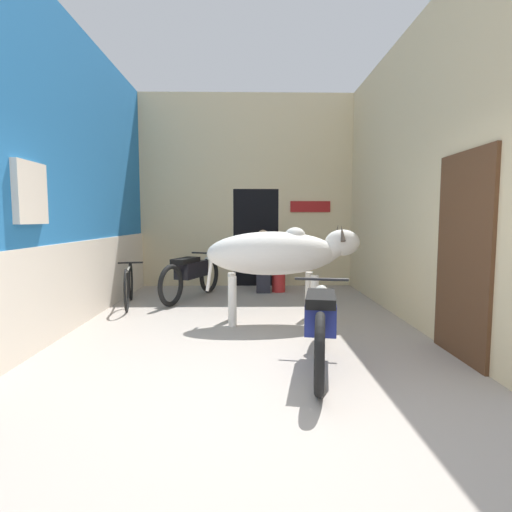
# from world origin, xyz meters

# --- Properties ---
(ground_plane) EXTENTS (30.00, 30.00, 0.00)m
(ground_plane) POSITION_xyz_m (0.00, 0.00, 0.00)
(ground_plane) COLOR #9E9389
(wall_left_shopfront) EXTENTS (0.25, 5.51, 4.03)m
(wall_left_shopfront) POSITION_xyz_m (-2.32, 2.74, 1.95)
(wall_left_shopfront) COLOR #236BAD
(wall_left_shopfront) RESTS_ON ground_plane
(wall_back_with_doorway) EXTENTS (4.46, 0.93, 4.03)m
(wall_back_with_doorway) POSITION_xyz_m (0.06, 5.73, 1.72)
(wall_back_with_doorway) COLOR beige
(wall_back_with_doorway) RESTS_ON ground_plane
(wall_right_with_door) EXTENTS (0.22, 5.51, 4.03)m
(wall_right_with_door) POSITION_xyz_m (2.32, 2.71, 1.99)
(wall_right_with_door) COLOR beige
(wall_right_with_door) RESTS_ON ground_plane
(cow) EXTENTS (2.15, 0.75, 1.36)m
(cow) POSITION_xyz_m (0.47, 2.47, 0.95)
(cow) COLOR silver
(cow) RESTS_ON ground_plane
(motorcycle_near) EXTENTS (0.61, 1.98, 0.79)m
(motorcycle_near) POSITION_xyz_m (0.74, 0.79, 0.45)
(motorcycle_near) COLOR black
(motorcycle_near) RESTS_ON ground_plane
(motorcycle_far) EXTENTS (0.89, 1.91, 0.80)m
(motorcycle_far) POSITION_xyz_m (-0.97, 4.10, 0.46)
(motorcycle_far) COLOR black
(motorcycle_far) RESTS_ON ground_plane
(bicycle) EXTENTS (0.50, 1.60, 0.69)m
(bicycle) POSITION_xyz_m (-1.93, 3.57, 0.35)
(bicycle) COLOR black
(bicycle) RESTS_ON ground_plane
(shopkeeper_seated) EXTENTS (0.39, 0.34, 1.22)m
(shopkeeper_seated) POSITION_xyz_m (0.33, 4.79, 0.64)
(shopkeeper_seated) COLOR #282833
(shopkeeper_seated) RESTS_ON ground_plane
(plastic_stool) EXTENTS (0.38, 0.38, 0.43)m
(plastic_stool) POSITION_xyz_m (0.64, 4.78, 0.23)
(plastic_stool) COLOR red
(plastic_stool) RESTS_ON ground_plane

